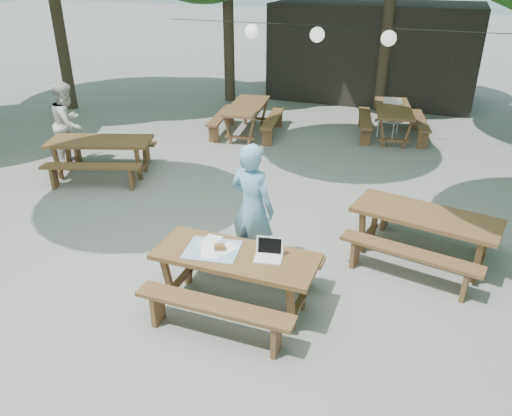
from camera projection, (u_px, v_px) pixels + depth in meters
The scene contains 13 objects.
ground at pixel (220, 258), 7.35m from camera, with size 80.00×80.00×0.00m, color slate.
pavilion at pixel (374, 51), 15.35m from camera, with size 6.00×3.00×2.80m, color black.
main_picnic_table at pixel (236, 279), 6.19m from camera, with size 2.00×1.58×0.75m.
picnic_table_nw at pixel (102, 157), 10.00m from camera, with size 2.31×2.12×0.75m.
picnic_table_ne at pixel (422, 236), 7.16m from camera, with size 2.17×1.92×0.75m.
picnic_table_far_w at pixel (247, 119), 12.36m from camera, with size 1.86×2.13×0.75m.
picnic_table_far_e at pixel (392, 122), 12.16m from camera, with size 1.93×2.18×0.75m.
woman at pixel (252, 207), 6.80m from camera, with size 0.67×0.44×1.83m, color #72AAD1.
second_person at pixel (69, 123), 10.43m from camera, with size 0.84×0.65×1.73m, color silver.
plastic_chair at pixel (388, 125), 12.34m from camera, with size 0.50×0.50×0.90m.
laptop at pixel (269, 253), 5.95m from camera, with size 0.37×0.32×0.24m.
tabletop_clutter at pixel (214, 249), 6.13m from camera, with size 0.73×0.65×0.08m.
paper_lanterns at pixel (318, 35), 11.35m from camera, with size 9.00×0.34×0.38m.
Camera 1 is at (2.71, -5.65, 3.96)m, focal length 35.00 mm.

